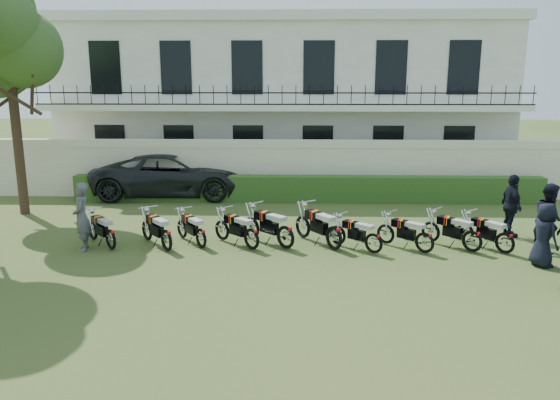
{
  "coord_description": "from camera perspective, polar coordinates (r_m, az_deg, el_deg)",
  "views": [
    {
      "loc": [
        0.57,
        -13.43,
        4.7
      ],
      "look_at": [
        0.13,
        1.41,
        1.36
      ],
      "focal_mm": 35.0,
      "sensor_mm": 36.0,
      "label": 1
    }
  ],
  "objects": [
    {
      "name": "motorcycle_2",
      "position": [
        15.41,
        -8.26,
        -3.48
      ],
      "size": [
        1.14,
        1.46,
        0.96
      ],
      "rotation": [
        0.0,
        0.0,
        0.65
      ],
      "color": "black",
      "rests_on": "ground"
    },
    {
      "name": "motorcycle_3",
      "position": [
        15.13,
        -2.99,
        -3.55
      ],
      "size": [
        1.44,
        1.35,
        1.03
      ],
      "rotation": [
        0.0,
        0.0,
        0.82
      ],
      "color": "black",
      "rests_on": "ground"
    },
    {
      "name": "officer_5",
      "position": [
        17.73,
        23.03,
        -0.56
      ],
      "size": [
        0.55,
        1.14,
        1.9
      ],
      "primitive_type": "imported",
      "rotation": [
        0.0,
        0.0,
        1.65
      ],
      "color": "black",
      "rests_on": "ground"
    },
    {
      "name": "inspector",
      "position": [
        15.97,
        -20.01,
        -1.66
      ],
      "size": [
        0.62,
        0.79,
        1.91
      ],
      "primitive_type": "imported",
      "rotation": [
        0.0,
        0.0,
        -1.3
      ],
      "color": "#59595E",
      "rests_on": "ground"
    },
    {
      "name": "motorcycle_9",
      "position": [
        15.98,
        22.49,
        -3.68
      ],
      "size": [
        1.21,
        1.5,
        1.0
      ],
      "rotation": [
        0.0,
        0.0,
        0.67
      ],
      "color": "black",
      "rests_on": "ground"
    },
    {
      "name": "hedge",
      "position": [
        21.06,
        2.83,
        1.17
      ],
      "size": [
        18.0,
        0.6,
        1.0
      ],
      "primitive_type": "cube",
      "color": "#284B1B",
      "rests_on": "ground"
    },
    {
      "name": "officer_3",
      "position": [
        15.29,
        25.88,
        -3.31
      ],
      "size": [
        0.76,
        0.93,
        1.65
      ],
      "primitive_type": "imported",
      "rotation": [
        0.0,
        0.0,
        1.91
      ],
      "color": "black",
      "rests_on": "ground"
    },
    {
      "name": "motorcycle_6",
      "position": [
        15.02,
        9.78,
        -3.97
      ],
      "size": [
        1.4,
        1.2,
        0.96
      ],
      "rotation": [
        0.0,
        0.0,
        0.87
      ],
      "color": "black",
      "rests_on": "ground"
    },
    {
      "name": "suv",
      "position": [
        22.42,
        -11.12,
        2.62
      ],
      "size": [
        6.4,
        3.19,
        1.74
      ],
      "primitive_type": "imported",
      "rotation": [
        0.0,
        0.0,
        1.62
      ],
      "color": "black",
      "rests_on": "ground"
    },
    {
      "name": "motorcycle_4",
      "position": [
        15.16,
        0.59,
        -3.32
      ],
      "size": [
        1.58,
        1.48,
        1.13
      ],
      "rotation": [
        0.0,
        0.0,
        0.82
      ],
      "color": "black",
      "rests_on": "ground"
    },
    {
      "name": "motorcycle_5",
      "position": [
        15.14,
        5.66,
        -3.37
      ],
      "size": [
        1.32,
        1.76,
        1.15
      ],
      "rotation": [
        0.0,
        0.0,
        0.63
      ],
      "color": "black",
      "rests_on": "ground"
    },
    {
      "name": "motorcycle_0",
      "position": [
        15.83,
        -17.29,
        -3.46
      ],
      "size": [
        1.3,
        1.39,
        0.99
      ],
      "rotation": [
        0.0,
        0.0,
        0.75
      ],
      "color": "black",
      "rests_on": "ground"
    },
    {
      "name": "motorcycle_7",
      "position": [
        15.34,
        14.91,
        -3.82
      ],
      "size": [
        1.41,
        1.27,
        0.99
      ],
      "rotation": [
        0.0,
        0.0,
        0.84
      ],
      "color": "black",
      "rests_on": "ground"
    },
    {
      "name": "tree_west_near",
      "position": [
        20.78,
        -26.54,
        14.68
      ],
      "size": [
        3.4,
        3.2,
        7.9
      ],
      "color": "#473323",
      "rests_on": "ground"
    },
    {
      "name": "motorcycle_1",
      "position": [
        15.28,
        -11.79,
        -3.62
      ],
      "size": [
        1.27,
        1.56,
        1.04
      ],
      "rotation": [
        0.0,
        0.0,
        0.67
      ],
      "color": "black",
      "rests_on": "ground"
    },
    {
      "name": "building",
      "position": [
        27.41,
        0.51,
        10.62
      ],
      "size": [
        20.4,
        9.6,
        7.4
      ],
      "color": "white",
      "rests_on": "ground"
    },
    {
      "name": "motorcycle_8",
      "position": [
        15.8,
        19.48,
        -3.56
      ],
      "size": [
        1.39,
        1.42,
        1.03
      ],
      "rotation": [
        0.0,
        0.0,
        0.78
      ],
      "color": "black",
      "rests_on": "ground"
    },
    {
      "name": "officer_4",
      "position": [
        16.61,
        26.29,
        -1.68
      ],
      "size": [
        0.89,
        1.05,
        1.92
      ],
      "primitive_type": "imported",
      "rotation": [
        0.0,
        0.0,
        1.38
      ],
      "color": "black",
      "rests_on": "ground"
    },
    {
      "name": "perimeter_wall",
      "position": [
        21.73,
        0.17,
        3.34
      ],
      "size": [
        30.0,
        0.35,
        2.3
      ],
      "color": "#F1E9CB",
      "rests_on": "ground"
    },
    {
      "name": "ground",
      "position": [
        14.24,
        -0.7,
        -6.59
      ],
      "size": [
        100.0,
        100.0,
        0.0
      ],
      "primitive_type": "plane",
      "color": "#334C1E",
      "rests_on": "ground"
    }
  ]
}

